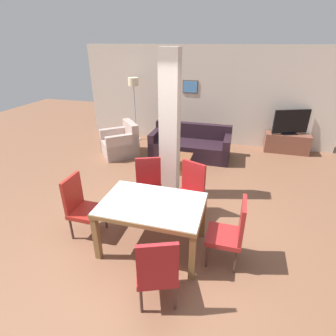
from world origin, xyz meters
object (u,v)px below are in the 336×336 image
(dining_chair_head_right, at_px, (231,231))
(dining_chair_near_right, at_px, (157,270))
(dining_table, at_px, (152,213))
(sofa, at_px, (190,146))
(tv_stand, at_px, (287,143))
(coffee_table, at_px, (178,163))
(dining_chair_far_right, at_px, (189,190))
(dining_chair_far_left, at_px, (149,185))
(bottle, at_px, (174,152))
(armchair, at_px, (121,144))
(tv_screen, at_px, (291,122))
(floor_lamp, at_px, (134,89))
(dining_chair_head_left, at_px, (81,205))

(dining_chair_head_right, height_order, dining_chair_near_right, same)
(dining_table, distance_m, sofa, 3.53)
(tv_stand, bearing_deg, dining_chair_head_right, -105.56)
(dining_chair_near_right, xyz_separation_m, sofa, (-0.49, 4.40, -0.24))
(coffee_table, bearing_deg, dining_chair_near_right, -80.21)
(dining_chair_far_right, height_order, dining_chair_far_left, same)
(coffee_table, height_order, tv_stand, tv_stand)
(dining_chair_far_right, height_order, coffee_table, dining_chair_far_right)
(dining_chair_near_right, height_order, tv_stand, dining_chair_near_right)
(dining_chair_far_left, xyz_separation_m, sofa, (0.21, 2.66, -0.24))
(bottle, bearing_deg, tv_stand, 36.23)
(armchair, height_order, tv_screen, tv_screen)
(bottle, distance_m, floor_lamp, 2.70)
(dining_table, xyz_separation_m, coffee_table, (-0.24, 2.54, -0.40))
(dining_chair_far_left, bearing_deg, dining_chair_head_left, 24.84)
(tv_screen, bearing_deg, floor_lamp, -20.64)
(tv_stand, bearing_deg, bottle, -143.77)
(dining_table, height_order, coffee_table, dining_table)
(dining_table, bearing_deg, dining_chair_far_right, 68.38)
(dining_chair_near_right, xyz_separation_m, tv_screen, (1.99, 5.37, 0.32))
(dining_table, height_order, armchair, armchair)
(dining_chair_far_right, xyz_separation_m, bottle, (-0.70, 1.63, -0.04))
(dining_chair_head_left, bearing_deg, bottle, 162.24)
(floor_lamp, bearing_deg, dining_table, -65.15)
(sofa, relative_size, tv_screen, 2.22)
(dining_chair_near_right, bearing_deg, armchair, 98.10)
(coffee_table, height_order, bottle, bottle)
(dining_chair_far_right, bearing_deg, tv_stand, -97.35)
(dining_chair_head_right, distance_m, dining_chair_near_right, 1.16)
(dining_chair_head_left, relative_size, tv_screen, 1.07)
(floor_lamp, bearing_deg, tv_screen, 1.76)
(armchair, xyz_separation_m, floor_lamp, (-0.08, 1.25, 1.24))
(coffee_table, height_order, tv_screen, tv_screen)
(armchair, bearing_deg, dining_chair_far_right, -174.72)
(sofa, height_order, tv_stand, sofa)
(armchair, bearing_deg, dining_table, 171.28)
(dining_chair_near_right, bearing_deg, dining_chair_head_right, 28.24)
(dining_chair_far_right, distance_m, dining_chair_far_left, 0.71)
(dining_chair_near_right, relative_size, armchair, 0.84)
(dining_chair_far_left, bearing_deg, dining_chair_near_right, 89.68)
(bottle, bearing_deg, tv_screen, 36.23)
(sofa, distance_m, tv_stand, 2.67)
(coffee_table, bearing_deg, dining_table, -84.66)
(sofa, bearing_deg, dining_table, 92.29)
(dining_table, distance_m, dining_chair_near_right, 0.96)
(dining_chair_far_right, height_order, sofa, dining_chair_far_right)
(dining_chair_head_left, distance_m, armchair, 3.22)
(dining_table, height_order, sofa, sofa)
(dining_chair_far_left, relative_size, sofa, 0.48)
(dining_chair_head_left, distance_m, dining_chair_near_right, 1.74)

